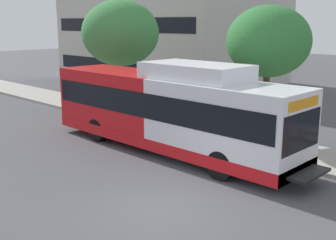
% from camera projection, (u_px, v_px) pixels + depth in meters
% --- Properties ---
extents(ground_plane, '(120.00, 120.00, 0.00)m').
position_uv_depth(ground_plane, '(28.00, 150.00, 17.47)').
color(ground_plane, '#4C4C51').
extents(sidewalk_curb, '(3.00, 56.00, 0.14)m').
position_uv_depth(sidewalk_curb, '(179.00, 127.00, 20.99)').
color(sidewalk_curb, '#A8A399').
rests_on(sidewalk_curb, ground).
extents(transit_bus, '(2.58, 12.25, 3.65)m').
position_uv_depth(transit_bus, '(169.00, 110.00, 16.95)').
color(transit_bus, white).
rests_on(transit_bus, ground).
extents(street_tree_near_stop, '(3.56, 3.56, 5.71)m').
position_uv_depth(street_tree_near_stop, '(268.00, 42.00, 17.91)').
color(street_tree_near_stop, '#4C3823').
rests_on(street_tree_near_stop, sidewalk_curb).
extents(street_tree_mid_block, '(4.37, 4.37, 6.24)m').
position_uv_depth(street_tree_mid_block, '(120.00, 33.00, 23.96)').
color(street_tree_mid_block, '#4C3823').
rests_on(street_tree_mid_block, sidewalk_curb).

